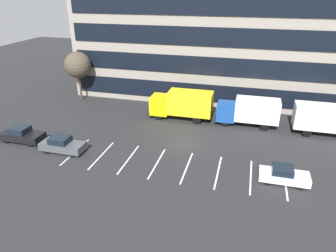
{
  "coord_description": "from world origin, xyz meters",
  "views": [
    {
      "loc": [
        5.97,
        -27.92,
        14.91
      ],
      "look_at": [
        -1.78,
        0.84,
        1.4
      ],
      "focal_mm": 33.18,
      "sensor_mm": 36.0,
      "label": 1
    }
  ],
  "objects": [
    {
      "name": "office_building",
      "position": [
        0.0,
        17.95,
        10.8
      ],
      "size": [
        37.01,
        13.7,
        21.6
      ],
      "color": "gray",
      "rests_on": "ground_plane"
    },
    {
      "name": "sedan_black",
      "position": [
        -16.31,
        -3.87,
        0.76
      ],
      "size": [
        4.51,
        1.89,
        1.61
      ],
      "color": "black",
      "rests_on": "ground_plane"
    },
    {
      "name": "ground_plane",
      "position": [
        0.0,
        0.0,
        0.0
      ],
      "size": [
        120.0,
        120.0,
        0.0
      ],
      "primitive_type": "plane",
      "color": "#262628"
    },
    {
      "name": "box_truck_yellow",
      "position": [
        14.51,
        6.02,
        1.88
      ],
      "size": [
        7.21,
        2.39,
        3.34
      ],
      "color": "yellow",
      "rests_on": "ground_plane"
    },
    {
      "name": "bare_tree",
      "position": [
        -17.0,
        9.65,
        4.94
      ],
      "size": [
        3.61,
        3.61,
        6.77
      ],
      "color": "#473323",
      "rests_on": "ground_plane"
    },
    {
      "name": "box_truck_blue",
      "position": [
        6.33,
        6.44,
        1.84
      ],
      "size": [
        7.06,
        2.34,
        3.27
      ],
      "color": "#194799",
      "rests_on": "ground_plane"
    },
    {
      "name": "sedan_white",
      "position": [
        9.57,
        -4.6,
        0.68
      ],
      "size": [
        4.0,
        1.67,
        1.43
      ],
      "color": "white",
      "rests_on": "ground_plane"
    },
    {
      "name": "lot_markings",
      "position": [
        0.0,
        -4.47,
        0.0
      ],
      "size": [
        19.74,
        5.4,
        0.01
      ],
      "color": "silver",
      "rests_on": "ground_plane"
    },
    {
      "name": "box_truck_yellow_all",
      "position": [
        -1.47,
        6.37,
        1.97
      ],
      "size": [
        7.57,
        2.51,
        3.51
      ],
      "color": "yellow",
      "rests_on": "ground_plane"
    },
    {
      "name": "sedan_charcoal",
      "position": [
        -11.0,
        -4.7,
        0.73
      ],
      "size": [
        4.33,
        1.81,
        1.55
      ],
      "color": "#474C51",
      "rests_on": "ground_plane"
    }
  ]
}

